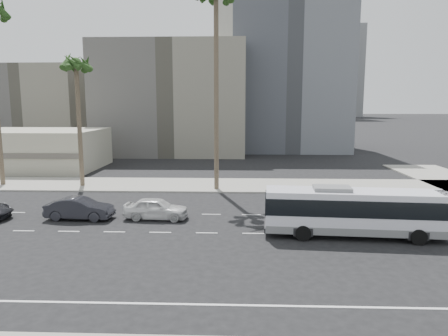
{
  "coord_description": "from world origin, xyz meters",
  "views": [
    {
      "loc": [
        -0.98,
        -25.21,
        8.17
      ],
      "look_at": [
        -2.02,
        4.0,
        3.63
      ],
      "focal_mm": 32.71,
      "sensor_mm": 36.0,
      "label": 1
    }
  ],
  "objects_px": {
    "car_a": "(156,208)",
    "palm_mid": "(76,66)",
    "city_bus": "(355,211)",
    "car_b": "(80,208)"
  },
  "relations": [
    {
      "from": "car_b",
      "to": "palm_mid",
      "type": "height_order",
      "value": "palm_mid"
    },
    {
      "from": "palm_mid",
      "to": "car_a",
      "type": "bearing_deg",
      "value": -49.22
    },
    {
      "from": "car_b",
      "to": "city_bus",
      "type": "bearing_deg",
      "value": -97.11
    },
    {
      "from": "city_bus",
      "to": "car_a",
      "type": "relative_size",
      "value": 2.43
    },
    {
      "from": "car_b",
      "to": "palm_mid",
      "type": "distance_m",
      "value": 16.56
    },
    {
      "from": "city_bus",
      "to": "car_a",
      "type": "xyz_separation_m",
      "value": [
        -13.14,
        3.49,
        -0.88
      ]
    },
    {
      "from": "car_a",
      "to": "car_b",
      "type": "height_order",
      "value": "car_b"
    },
    {
      "from": "city_bus",
      "to": "palm_mid",
      "type": "distance_m",
      "value": 29.12
    },
    {
      "from": "car_a",
      "to": "palm_mid",
      "type": "bearing_deg",
      "value": 44.15
    },
    {
      "from": "city_bus",
      "to": "palm_mid",
      "type": "bearing_deg",
      "value": 151.5
    }
  ]
}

